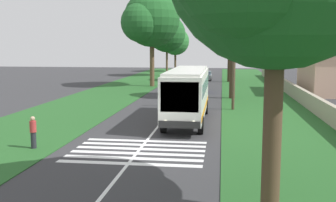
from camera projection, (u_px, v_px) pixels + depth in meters
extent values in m
plane|color=#333335|center=(142.00, 147.00, 21.61)|extent=(160.00, 160.00, 0.00)
cube|color=#235623|center=(86.00, 104.00, 37.42)|extent=(120.00, 8.00, 0.04)
cube|color=#235623|center=(268.00, 108.00, 35.27)|extent=(120.00, 8.00, 0.04)
cube|color=silver|center=(174.00, 106.00, 36.35)|extent=(110.00, 0.16, 0.01)
cube|color=silver|center=(188.00, 92.00, 28.54)|extent=(11.00, 2.50, 2.90)
cube|color=slate|center=(188.00, 85.00, 28.76)|extent=(9.68, 2.54, 0.85)
cube|color=slate|center=(180.00, 97.00, 23.13)|extent=(0.08, 2.20, 1.74)
cube|color=orange|center=(188.00, 106.00, 28.67)|extent=(10.78, 2.53, 0.36)
cube|color=silver|center=(188.00, 71.00, 28.33)|extent=(10.56, 2.30, 0.18)
cube|color=black|center=(179.00, 125.00, 23.22)|extent=(0.16, 2.40, 0.40)
sphere|color=#F2EDCC|center=(165.00, 122.00, 23.37)|extent=(0.24, 0.24, 0.24)
sphere|color=#F2EDCC|center=(193.00, 123.00, 23.16)|extent=(0.24, 0.24, 0.24)
cylinder|color=black|center=(164.00, 124.00, 25.07)|extent=(1.10, 0.32, 1.10)
cylinder|color=black|center=(177.00, 107.00, 32.34)|extent=(1.10, 0.32, 1.10)
cylinder|color=black|center=(201.00, 125.00, 24.77)|extent=(1.10, 0.32, 1.10)
cylinder|color=black|center=(206.00, 107.00, 32.03)|extent=(1.10, 0.32, 1.10)
cube|color=silver|center=(128.00, 164.00, 18.53)|extent=(0.45, 6.80, 0.01)
cube|color=silver|center=(133.00, 158.00, 19.42)|extent=(0.45, 6.80, 0.01)
cube|color=silver|center=(136.00, 153.00, 20.30)|extent=(0.45, 6.80, 0.01)
cube|color=silver|center=(140.00, 149.00, 21.18)|extent=(0.45, 6.80, 0.01)
cube|color=silver|center=(143.00, 145.00, 22.07)|extent=(0.45, 6.80, 0.01)
cube|color=silver|center=(146.00, 141.00, 22.95)|extent=(0.45, 6.80, 0.01)
cube|color=navy|center=(199.00, 88.00, 47.31)|extent=(4.30, 1.75, 0.70)
cube|color=slate|center=(199.00, 82.00, 47.13)|extent=(2.00, 1.61, 0.55)
cylinder|color=black|center=(192.00, 91.00, 46.11)|extent=(0.64, 0.22, 0.64)
cylinder|color=black|center=(193.00, 88.00, 48.77)|extent=(0.64, 0.22, 0.64)
cylinder|color=black|center=(205.00, 91.00, 45.91)|extent=(0.64, 0.22, 0.64)
cylinder|color=black|center=(206.00, 88.00, 48.56)|extent=(0.64, 0.22, 0.64)
cube|color=#B21E1E|center=(177.00, 82.00, 55.28)|extent=(4.30, 1.75, 0.70)
cube|color=slate|center=(177.00, 77.00, 55.10)|extent=(2.00, 1.61, 0.55)
cylinder|color=black|center=(171.00, 84.00, 54.09)|extent=(0.64, 0.22, 0.64)
cylinder|color=black|center=(173.00, 82.00, 56.74)|extent=(0.64, 0.22, 0.64)
cylinder|color=black|center=(182.00, 84.00, 53.88)|extent=(0.64, 0.22, 0.64)
cylinder|color=black|center=(184.00, 82.00, 56.53)|extent=(0.64, 0.22, 0.64)
cube|color=gray|center=(206.00, 77.00, 64.15)|extent=(4.30, 1.75, 0.70)
cube|color=slate|center=(206.00, 73.00, 63.97)|extent=(2.00, 1.61, 0.55)
cylinder|color=black|center=(200.00, 79.00, 62.95)|extent=(0.64, 0.22, 0.64)
cylinder|color=black|center=(201.00, 77.00, 65.60)|extent=(0.64, 0.22, 0.64)
cylinder|color=black|center=(210.00, 79.00, 62.75)|extent=(0.64, 0.22, 0.64)
cylinder|color=black|center=(211.00, 77.00, 65.40)|extent=(0.64, 0.22, 0.64)
cube|color=#145933|center=(189.00, 73.00, 73.86)|extent=(4.30, 1.75, 0.70)
cube|color=slate|center=(189.00, 69.00, 73.68)|extent=(2.00, 1.61, 0.55)
cylinder|color=black|center=(184.00, 74.00, 72.67)|extent=(0.64, 0.22, 0.64)
cylinder|color=black|center=(185.00, 73.00, 75.32)|extent=(0.64, 0.22, 0.64)
cylinder|color=black|center=(193.00, 74.00, 72.46)|extent=(0.64, 0.22, 0.64)
cylinder|color=black|center=(194.00, 73.00, 75.11)|extent=(0.64, 0.22, 0.64)
cylinder|color=#4C3826|center=(175.00, 60.00, 84.76)|extent=(0.42, 0.42, 4.72)
sphere|color=#286B2D|center=(175.00, 41.00, 84.23)|extent=(5.77, 5.77, 5.77)
sphere|color=#286B2D|center=(176.00, 43.00, 85.99)|extent=(4.18, 4.18, 4.18)
sphere|color=#286B2D|center=(170.00, 43.00, 82.99)|extent=(3.51, 3.51, 3.51)
cylinder|color=brown|center=(167.00, 60.00, 72.76)|extent=(0.37, 0.37, 5.68)
sphere|color=#1E5623|center=(167.00, 34.00, 72.13)|extent=(6.63, 6.63, 6.63)
sphere|color=#1E5623|center=(168.00, 37.00, 74.15)|extent=(4.03, 4.03, 4.03)
sphere|color=#1E5623|center=(160.00, 36.00, 70.70)|extent=(4.55, 4.55, 4.55)
cylinder|color=brown|center=(152.00, 61.00, 53.60)|extent=(0.59, 0.59, 6.81)
sphere|color=#1E5623|center=(152.00, 19.00, 52.87)|extent=(7.35, 7.35, 7.35)
sphere|color=#1E5623|center=(155.00, 24.00, 55.11)|extent=(4.87, 4.87, 4.87)
sphere|color=#1E5623|center=(141.00, 22.00, 51.29)|extent=(5.09, 5.09, 5.09)
cylinder|color=#3D2D1E|center=(230.00, 59.00, 60.45)|extent=(0.56, 0.56, 6.89)
sphere|color=#1E5623|center=(230.00, 23.00, 59.74)|extent=(6.56, 6.56, 6.56)
sphere|color=#1E5623|center=(230.00, 27.00, 61.74)|extent=(4.05, 4.05, 4.05)
sphere|color=#1E5623|center=(223.00, 26.00, 58.33)|extent=(4.00, 4.00, 4.00)
cylinder|color=#3D2D1E|center=(233.00, 67.00, 41.17)|extent=(0.60, 0.60, 6.33)
sphere|color=#337A38|center=(234.00, 21.00, 40.55)|extent=(5.43, 5.43, 5.43)
sphere|color=#337A38|center=(233.00, 26.00, 42.20)|extent=(3.02, 3.02, 3.02)
sphere|color=#337A38|center=(225.00, 24.00, 39.37)|extent=(3.13, 3.13, 3.13)
cylinder|color=#4C3826|center=(273.00, 119.00, 12.55)|extent=(0.59, 0.59, 6.10)
cylinder|color=#473828|center=(234.00, 60.00, 33.60)|extent=(0.24, 0.24, 8.29)
cube|color=#3D3326|center=(235.00, 16.00, 33.12)|extent=(0.12, 1.40, 0.12)
cube|color=#9E937F|center=(298.00, 94.00, 39.64)|extent=(70.00, 0.40, 1.35)
cylinder|color=#26262D|center=(34.00, 140.00, 21.14)|extent=(0.28, 0.28, 0.85)
cylinder|color=#B23333|center=(33.00, 127.00, 21.04)|extent=(0.34, 0.34, 0.60)
sphere|color=tan|center=(33.00, 119.00, 20.99)|extent=(0.24, 0.24, 0.24)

